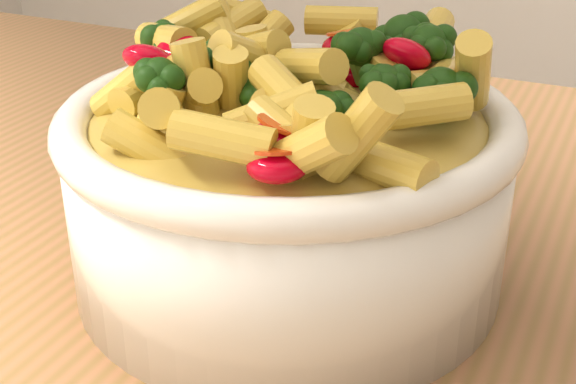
% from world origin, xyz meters
% --- Properties ---
extents(table, '(1.20, 0.80, 0.90)m').
position_xyz_m(table, '(0.00, 0.00, 0.80)').
color(table, '#A06944').
rests_on(table, ground).
extents(serving_bowl, '(0.26, 0.26, 0.11)m').
position_xyz_m(serving_bowl, '(0.11, -0.04, 0.96)').
color(serving_bowl, white).
rests_on(serving_bowl, table).
extents(pasta_salad, '(0.20, 0.20, 0.05)m').
position_xyz_m(pasta_salad, '(0.11, -0.04, 1.03)').
color(pasta_salad, '#F3CA4C').
rests_on(pasta_salad, serving_bowl).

